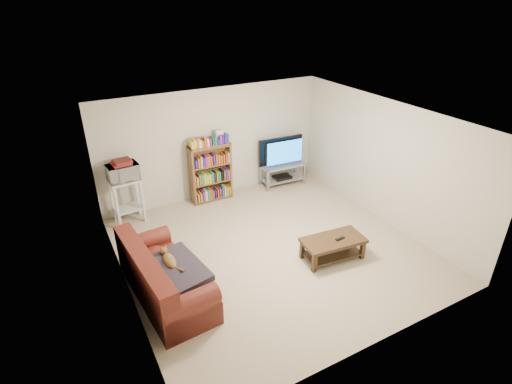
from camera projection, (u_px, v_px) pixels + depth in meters
floor at (271, 249)px, 7.19m from camera, size 5.00×5.00×0.00m
ceiling at (274, 120)px, 6.09m from camera, size 5.00×5.00×0.00m
wall_back at (214, 144)px, 8.59m from camera, size 5.00×0.00×5.00m
wall_front at (381, 274)px, 4.68m from camera, size 5.00×0.00×5.00m
wall_left at (119, 228)px, 5.58m from camera, size 0.00×5.00×5.00m
wall_right at (384, 162)px, 7.70m from camera, size 0.00×5.00×5.00m
sofa at (161, 281)px, 5.95m from camera, size 1.02×2.05×0.85m
blanket at (175, 270)px, 5.84m from camera, size 0.92×1.11×0.18m
cat at (169, 261)px, 5.95m from camera, size 0.26×0.56×0.16m
coffee_table at (333, 245)px, 6.83m from camera, size 1.12×0.64×0.39m
remote at (340, 239)px, 6.77m from camera, size 0.18×0.06×0.02m
tv_stand at (282, 171)px, 9.40m from camera, size 1.05×0.52×0.51m
television at (283, 152)px, 9.18m from camera, size 1.11×0.20×0.64m
dvd_player at (282, 177)px, 9.47m from camera, size 0.42×0.31×0.06m
bookshelf at (211, 172)px, 8.58m from camera, size 0.90×0.29×1.29m
shelf_clutter at (213, 139)px, 8.30m from camera, size 0.66×0.20×0.28m
microwave_stand at (127, 195)px, 7.78m from camera, size 0.61×0.47×0.92m
microwave at (123, 172)px, 7.55m from camera, size 0.60×0.44×0.32m
game_boxes at (121, 163)px, 7.47m from camera, size 0.36×0.32×0.05m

